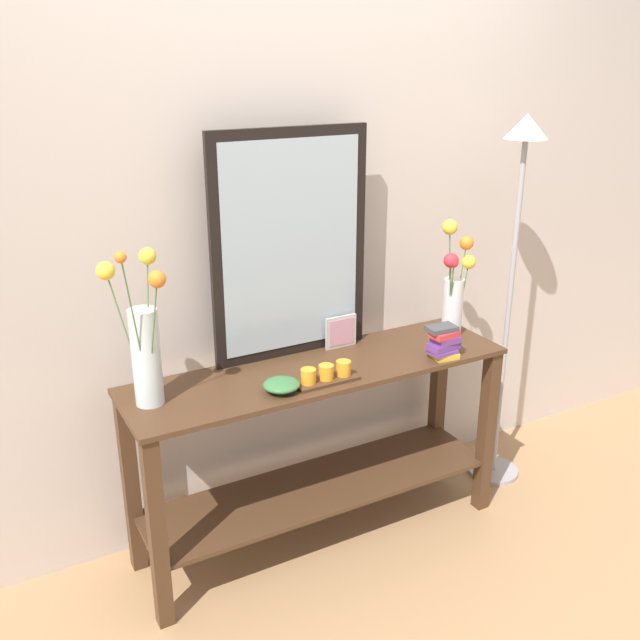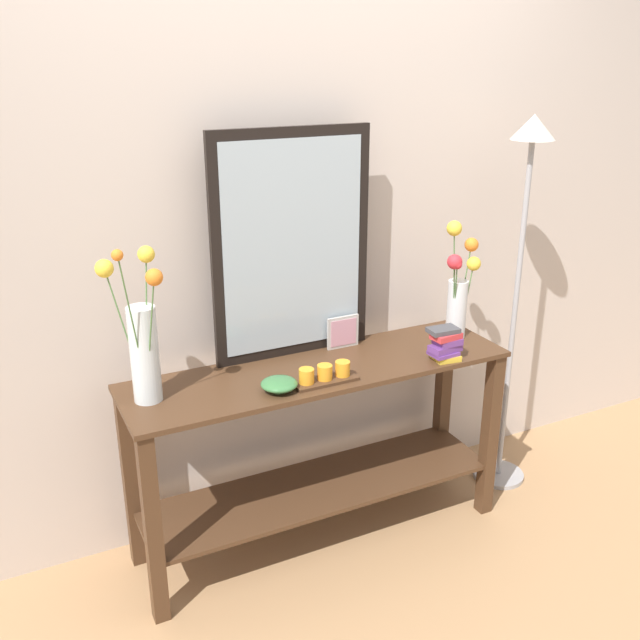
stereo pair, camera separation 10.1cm
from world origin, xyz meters
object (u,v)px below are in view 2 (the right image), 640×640
console_table (320,433)px  candle_tray (325,375)px  floor_lamp (521,247)px  picture_frame_small (343,332)px  book_stack (445,344)px  mirror_leaning (292,246)px  tall_vase_left (142,341)px  vase_right (459,288)px  decorative_bowl (279,384)px

console_table → candle_tray: 0.34m
console_table → floor_lamp: (0.96, 0.01, 0.65)m
picture_frame_small → book_stack: (0.30, -0.29, -0.00)m
mirror_leaning → tall_vase_left: mirror_leaning is taller
vase_right → decorative_bowl: vase_right is taller
picture_frame_small → decorative_bowl: size_ratio=1.04×
tall_vase_left → mirror_leaning: bearing=14.0°
book_stack → picture_frame_small: bearing=136.3°
mirror_leaning → decorative_bowl: mirror_leaning is taller
console_table → mirror_leaning: bearing=99.5°
tall_vase_left → decorative_bowl: 0.50m
tall_vase_left → picture_frame_small: 0.86m
candle_tray → picture_frame_small: 0.34m
book_stack → candle_tray: bearing=177.0°
tall_vase_left → decorative_bowl: bearing=-17.3°
candle_tray → floor_lamp: (1.00, 0.13, 0.34)m
picture_frame_small → tall_vase_left: bearing=-171.9°
mirror_leaning → console_table: bearing=-80.5°
decorative_bowl → book_stack: bearing=-2.8°
decorative_bowl → picture_frame_small: bearing=32.9°
mirror_leaning → decorative_bowl: size_ratio=6.65×
console_table → decorative_bowl: bearing=-152.3°
mirror_leaning → tall_vase_left: 0.69m
candle_tray → decorative_bowl: (-0.18, 0.01, -0.00)m
tall_vase_left → floor_lamp: bearing=-0.4°
vase_right → console_table: bearing=-177.2°
candle_tray → picture_frame_small: picture_frame_small is taller
tall_vase_left → picture_frame_small: size_ratio=4.14×
book_stack → console_table: bearing=162.6°
vase_right → floor_lamp: bearing=-4.2°
console_table → picture_frame_small: bearing=38.7°
tall_vase_left → vase_right: (1.32, 0.01, -0.01)m
vase_right → floor_lamp: (0.30, -0.02, 0.15)m
console_table → book_stack: size_ratio=11.53×
console_table → tall_vase_left: size_ratio=2.65×
mirror_leaning → picture_frame_small: size_ratio=6.39×
vase_right → book_stack: vase_right is taller
tall_vase_left → floor_lamp: 1.63m
decorative_bowl → book_stack: 0.70m
candle_tray → tall_vase_left: bearing=167.0°
candle_tray → floor_lamp: floor_lamp is taller
console_table → floor_lamp: size_ratio=0.91×
decorative_bowl → candle_tray: bearing=-1.9°
floor_lamp → picture_frame_small: bearing=170.7°
mirror_leaning → tall_vase_left: bearing=-166.0°
console_table → candle_tray: bearing=-108.6°
picture_frame_small → vase_right: bearing=-12.3°
picture_frame_small → book_stack: picture_frame_small is taller
mirror_leaning → floor_lamp: floor_lamp is taller
console_table → candle_tray: size_ratio=6.25×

